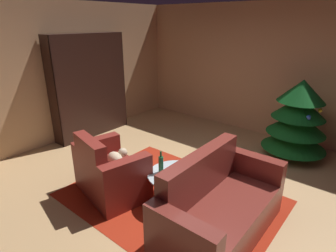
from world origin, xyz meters
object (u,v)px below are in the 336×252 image
(decorated_tree, at_px, (297,119))
(armchair_red, at_px, (110,173))
(book_stack_on_table, at_px, (179,171))
(bottle_on_table, at_px, (161,164))
(couch_red, at_px, (219,209))
(coffee_table, at_px, (177,176))
(bookshelf_unit, at_px, (93,86))

(decorated_tree, bearing_deg, armchair_red, -119.49)
(book_stack_on_table, bearing_deg, bottle_on_table, -149.39)
(couch_red, distance_m, coffee_table, 0.76)
(bottle_on_table, distance_m, decorated_tree, 2.70)
(armchair_red, distance_m, decorated_tree, 3.31)
(armchair_red, xyz_separation_m, bottle_on_table, (0.65, 0.35, 0.22))
(bottle_on_table, relative_size, decorated_tree, 0.22)
(book_stack_on_table, bearing_deg, coffee_table, -129.45)
(bookshelf_unit, distance_m, decorated_tree, 4.01)
(book_stack_on_table, bearing_deg, couch_red, -16.08)
(bookshelf_unit, height_order, book_stack_on_table, bookshelf_unit)
(bookshelf_unit, xyz_separation_m, couch_red, (3.63, -1.04, -0.70))
(coffee_table, height_order, book_stack_on_table, book_stack_on_table)
(bottle_on_table, bearing_deg, decorated_tree, 68.83)
(bookshelf_unit, bearing_deg, book_stack_on_table, -15.90)
(couch_red, xyz_separation_m, bottle_on_table, (-0.93, 0.08, 0.21))
(bottle_on_table, bearing_deg, bookshelf_unit, 160.54)
(couch_red, bearing_deg, bottle_on_table, 174.97)
(couch_red, relative_size, coffee_table, 2.22)
(armchair_red, xyz_separation_m, book_stack_on_table, (0.86, 0.48, 0.14))
(couch_red, relative_size, bottle_on_table, 5.56)
(bookshelf_unit, distance_m, book_stack_on_table, 3.08)
(coffee_table, bearing_deg, armchair_red, -151.64)
(couch_red, distance_m, book_stack_on_table, 0.76)
(coffee_table, bearing_deg, book_stack_on_table, 50.55)
(armchair_red, relative_size, book_stack_on_table, 5.50)
(armchair_red, distance_m, coffee_table, 0.95)
(bookshelf_unit, xyz_separation_m, armchair_red, (2.06, -1.31, -0.70))
(bottle_on_table, height_order, decorated_tree, decorated_tree)
(bookshelf_unit, height_order, bottle_on_table, bookshelf_unit)
(armchair_red, bearing_deg, bottle_on_table, 28.64)
(couch_red, distance_m, bottle_on_table, 0.96)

